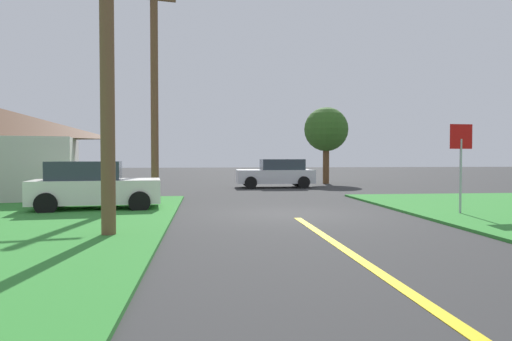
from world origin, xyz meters
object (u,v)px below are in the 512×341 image
at_px(parked_car_near_building, 94,186).
at_px(utility_pole_near, 107,50).
at_px(utility_pole_mid, 154,88).
at_px(oak_tree_left, 326,130).
at_px(car_approaching_junction, 277,173).
at_px(stop_sign, 461,152).

xyz_separation_m(parked_car_near_building, utility_pole_near, (1.53, -5.28, 3.27)).
xyz_separation_m(utility_pole_mid, oak_tree_left, (9.91, 9.80, -1.12)).
xyz_separation_m(car_approaching_junction, parked_car_near_building, (-7.69, -10.52, -0.00)).
height_order(utility_pole_near, oak_tree_left, utility_pole_near).
xyz_separation_m(utility_pole_near, utility_pole_mid, (0.01, 9.34, 0.54)).
bearing_deg(parked_car_near_building, utility_pole_mid, 62.62).
bearing_deg(stop_sign, utility_pole_near, 9.83).
distance_m(car_approaching_junction, oak_tree_left, 5.71).
height_order(stop_sign, car_approaching_junction, stop_sign).
bearing_deg(utility_pole_mid, utility_pole_near, -90.07).
distance_m(stop_sign, utility_pole_mid, 12.03).
relative_size(parked_car_near_building, utility_pole_mid, 0.47).
height_order(parked_car_near_building, utility_pole_mid, utility_pole_mid).
relative_size(stop_sign, parked_car_near_building, 0.65).
relative_size(car_approaching_junction, utility_pole_mid, 0.48).
bearing_deg(car_approaching_junction, stop_sign, 105.03).
relative_size(parked_car_near_building, utility_pole_near, 0.53).
relative_size(car_approaching_junction, parked_car_near_building, 1.03).
relative_size(stop_sign, car_approaching_junction, 0.63).
relative_size(stop_sign, utility_pole_mid, 0.30).
bearing_deg(car_approaching_junction, utility_pole_near, 68.52).
xyz_separation_m(stop_sign, car_approaching_junction, (-3.54, 13.05, -1.12)).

